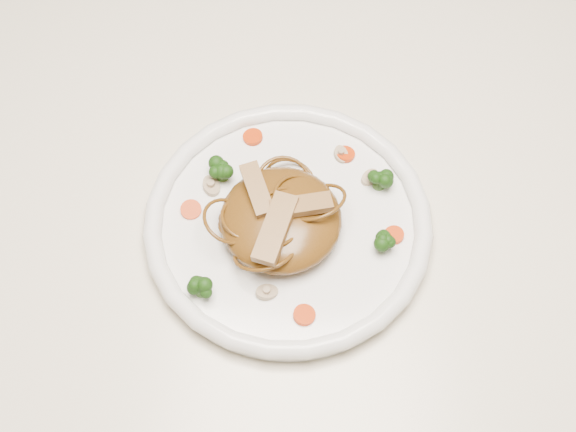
# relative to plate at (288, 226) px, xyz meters

# --- Properties ---
(ground) EXTENTS (4.00, 4.00, 0.00)m
(ground) POSITION_rel_plate_xyz_m (0.03, -0.01, -0.76)
(ground) COLOR brown
(ground) RESTS_ON ground
(table) EXTENTS (1.20, 0.80, 0.75)m
(table) POSITION_rel_plate_xyz_m (0.03, -0.01, -0.11)
(table) COLOR silver
(table) RESTS_ON ground
(plate) EXTENTS (0.40, 0.40, 0.02)m
(plate) POSITION_rel_plate_xyz_m (0.00, 0.00, 0.00)
(plate) COLOR white
(plate) RESTS_ON table
(noodle_mound) EXTENTS (0.17, 0.17, 0.04)m
(noodle_mound) POSITION_rel_plate_xyz_m (-0.01, -0.01, 0.03)
(noodle_mound) COLOR brown
(noodle_mound) RESTS_ON plate
(chicken_a) EXTENTS (0.07, 0.04, 0.01)m
(chicken_a) POSITION_rel_plate_xyz_m (0.01, -0.00, 0.05)
(chicken_a) COLOR #9C7849
(chicken_a) RESTS_ON noodle_mound
(chicken_b) EXTENTS (0.04, 0.06, 0.01)m
(chicken_b) POSITION_rel_plate_xyz_m (-0.03, 0.01, 0.05)
(chicken_b) COLOR #9C7849
(chicken_b) RESTS_ON noodle_mound
(chicken_c) EXTENTS (0.04, 0.08, 0.01)m
(chicken_c) POSITION_rel_plate_xyz_m (-0.01, -0.03, 0.05)
(chicken_c) COLOR #9C7849
(chicken_c) RESTS_ON noodle_mound
(broccoli_0) EXTENTS (0.03, 0.03, 0.03)m
(broccoli_0) POSITION_rel_plate_xyz_m (0.09, 0.06, 0.02)
(broccoli_0) COLOR #1C420D
(broccoli_0) RESTS_ON plate
(broccoli_1) EXTENTS (0.03, 0.03, 0.03)m
(broccoli_1) POSITION_rel_plate_xyz_m (-0.08, 0.05, 0.02)
(broccoli_1) COLOR #1C420D
(broccoli_1) RESTS_ON plate
(broccoli_2) EXTENTS (0.04, 0.04, 0.03)m
(broccoli_2) POSITION_rel_plate_xyz_m (-0.08, -0.09, 0.02)
(broccoli_2) COLOR #1C420D
(broccoli_2) RESTS_ON plate
(broccoli_3) EXTENTS (0.03, 0.03, 0.03)m
(broccoli_3) POSITION_rel_plate_xyz_m (0.10, -0.02, 0.02)
(broccoli_3) COLOR #1C420D
(broccoli_3) RESTS_ON plate
(carrot_0) EXTENTS (0.03, 0.03, 0.00)m
(carrot_0) POSITION_rel_plate_xyz_m (0.05, 0.09, 0.01)
(carrot_0) COLOR #BF2D06
(carrot_0) RESTS_ON plate
(carrot_1) EXTENTS (0.03, 0.03, 0.00)m
(carrot_1) POSITION_rel_plate_xyz_m (-0.11, 0.00, 0.01)
(carrot_1) COLOR #BF2D06
(carrot_1) RESTS_ON plate
(carrot_2) EXTENTS (0.03, 0.03, 0.00)m
(carrot_2) POSITION_rel_plate_xyz_m (0.11, -0.00, 0.01)
(carrot_2) COLOR #BF2D06
(carrot_2) RESTS_ON plate
(carrot_3) EXTENTS (0.03, 0.03, 0.00)m
(carrot_3) POSITION_rel_plate_xyz_m (-0.05, 0.10, 0.01)
(carrot_3) COLOR #BF2D06
(carrot_3) RESTS_ON plate
(carrot_4) EXTENTS (0.03, 0.03, 0.00)m
(carrot_4) POSITION_rel_plate_xyz_m (0.03, -0.10, 0.01)
(carrot_4) COLOR #BF2D06
(carrot_4) RESTS_ON plate
(mushroom_0) EXTENTS (0.03, 0.03, 0.01)m
(mushroom_0) POSITION_rel_plate_xyz_m (-0.01, -0.08, 0.01)
(mushroom_0) COLOR #C1B290
(mushroom_0) RESTS_ON plate
(mushroom_1) EXTENTS (0.03, 0.03, 0.01)m
(mushroom_1) POSITION_rel_plate_xyz_m (0.08, 0.07, 0.01)
(mushroom_1) COLOR #C1B290
(mushroom_1) RESTS_ON plate
(mushroom_2) EXTENTS (0.04, 0.04, 0.01)m
(mushroom_2) POSITION_rel_plate_xyz_m (-0.09, 0.03, 0.01)
(mushroom_2) COLOR #C1B290
(mushroom_2) RESTS_ON plate
(mushroom_3) EXTENTS (0.03, 0.03, 0.01)m
(mushroom_3) POSITION_rel_plate_xyz_m (0.05, 0.09, 0.01)
(mushroom_3) COLOR #C1B290
(mushroom_3) RESTS_ON plate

